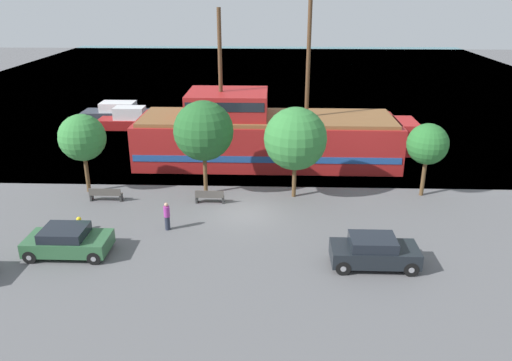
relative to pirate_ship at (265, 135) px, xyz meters
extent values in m
plane|color=#5B5B5E|center=(-0.92, -8.92, -2.00)|extent=(160.00, 160.00, 0.00)
plane|color=teal|center=(-0.92, 35.08, -2.00)|extent=(80.00, 80.00, 0.00)
cube|color=#A31E1E|center=(0.14, 0.00, -0.41)|extent=(18.58, 5.59, 3.18)
cube|color=#234C93|center=(0.14, 0.00, -0.88)|extent=(18.21, 5.67, 0.45)
cube|color=#A31E1E|center=(10.03, 0.00, 0.07)|extent=(1.40, 3.08, 2.22)
cube|color=brown|center=(0.14, 0.00, 1.31)|extent=(17.83, 5.14, 0.25)
cube|color=#A31E1E|center=(-2.64, 0.00, 2.30)|extent=(5.57, 4.47, 1.74)
cube|color=black|center=(-2.64, 0.00, 2.56)|extent=(5.29, 4.53, 0.63)
cylinder|color=#4C331E|center=(2.93, 0.00, 5.74)|extent=(0.28, 0.28, 8.62)
cylinder|color=#4C331E|center=(-3.11, 0.00, 5.10)|extent=(0.28, 0.28, 7.33)
cube|color=maroon|center=(-11.84, 8.86, -1.56)|extent=(6.70, 2.01, 0.87)
cube|color=silver|center=(-12.34, 8.86, -0.59)|extent=(2.68, 1.57, 1.08)
cube|color=black|center=(-11.54, 8.86, -0.59)|extent=(0.12, 1.41, 0.86)
cube|color=#2D333D|center=(-13.65, 11.69, -1.55)|extent=(8.00, 2.45, 0.90)
cube|color=silver|center=(-14.25, 11.69, -0.67)|extent=(3.20, 1.91, 0.86)
cube|color=black|center=(-13.29, 11.69, -0.67)|extent=(0.12, 1.72, 0.68)
cube|color=black|center=(5.30, -14.49, -1.37)|extent=(3.96, 1.75, 0.74)
cube|color=black|center=(5.18, -14.49, -0.76)|extent=(2.06, 1.57, 0.48)
cylinder|color=black|center=(6.80, -15.27, -1.65)|extent=(0.68, 0.22, 0.68)
cylinder|color=gray|center=(6.80, -15.27, -1.65)|extent=(0.26, 0.25, 0.26)
cylinder|color=black|center=(6.80, -13.70, -1.65)|extent=(0.68, 0.22, 0.68)
cylinder|color=gray|center=(6.80, -13.70, -1.65)|extent=(0.26, 0.25, 0.26)
cylinder|color=black|center=(3.80, -15.27, -1.65)|extent=(0.68, 0.22, 0.68)
cylinder|color=gray|center=(3.80, -15.27, -1.65)|extent=(0.26, 0.25, 0.26)
cylinder|color=black|center=(3.80, -13.70, -1.65)|extent=(0.68, 0.22, 0.68)
cylinder|color=gray|center=(3.80, -13.70, -1.65)|extent=(0.26, 0.25, 0.26)
cube|color=#2D5B38|center=(-9.12, -13.91, -1.41)|extent=(3.91, 1.94, 0.69)
cube|color=black|center=(-9.23, -13.91, -0.83)|extent=(2.04, 1.74, 0.46)
cylinder|color=black|center=(-7.61, -14.79, -1.68)|extent=(0.64, 0.22, 0.64)
cylinder|color=gray|center=(-7.61, -14.79, -1.68)|extent=(0.24, 0.25, 0.24)
cylinder|color=black|center=(-7.61, -13.03, -1.68)|extent=(0.64, 0.22, 0.64)
cylinder|color=gray|center=(-7.61, -13.03, -1.68)|extent=(0.24, 0.25, 0.24)
cylinder|color=black|center=(-10.63, -14.79, -1.68)|extent=(0.64, 0.22, 0.64)
cylinder|color=gray|center=(-10.63, -14.79, -1.68)|extent=(0.24, 0.25, 0.24)
cylinder|color=black|center=(-10.63, -13.03, -1.68)|extent=(0.64, 0.22, 0.64)
cylinder|color=gray|center=(-10.63, -13.03, -1.68)|extent=(0.24, 0.25, 0.24)
cylinder|color=yellow|center=(-9.54, -11.39, -1.71)|extent=(0.22, 0.22, 0.56)
sphere|color=yellow|center=(-9.54, -11.39, -1.36)|extent=(0.25, 0.25, 0.25)
cylinder|color=yellow|center=(-9.70, -11.39, -1.69)|extent=(0.10, 0.09, 0.09)
cylinder|color=yellow|center=(-9.38, -11.39, -1.69)|extent=(0.10, 0.09, 0.09)
cube|color=#4C4742|center=(-3.11, -7.58, -1.57)|extent=(1.69, 0.45, 0.05)
cube|color=#4C4742|center=(-3.11, -7.78, -1.35)|extent=(1.69, 0.06, 0.40)
cube|color=#2D2D2D|center=(-3.89, -7.58, -1.80)|extent=(0.12, 0.36, 0.40)
cube|color=#2D2D2D|center=(-2.33, -7.58, -1.80)|extent=(0.12, 0.36, 0.40)
cube|color=#4C4742|center=(-9.37, -7.48, -1.57)|extent=(1.91, 0.45, 0.05)
cube|color=#4C4742|center=(-9.37, -7.68, -1.35)|extent=(1.91, 0.06, 0.40)
cube|color=#2D2D2D|center=(-10.27, -7.48, -1.80)|extent=(0.12, 0.36, 0.40)
cube|color=#2D2D2D|center=(-8.47, -7.48, -1.80)|extent=(0.12, 0.36, 0.40)
cylinder|color=#232838|center=(-4.92, -11.15, -1.62)|extent=(0.27, 0.27, 0.76)
cylinder|color=#99338C|center=(-4.92, -11.15, -0.95)|extent=(0.32, 0.32, 0.58)
sphere|color=tan|center=(-4.92, -11.15, -0.56)|extent=(0.20, 0.20, 0.20)
cylinder|color=brown|center=(-10.93, -6.08, -0.84)|extent=(0.24, 0.24, 2.31)
sphere|color=#337A38|center=(-10.93, -6.08, 1.52)|extent=(2.84, 2.84, 2.84)
cylinder|color=brown|center=(-3.54, -6.11, -0.75)|extent=(0.24, 0.24, 2.50)
sphere|color=#235B28|center=(-3.54, -6.11, 2.03)|extent=(3.59, 3.59, 3.59)
cylinder|color=brown|center=(1.91, -6.42, -0.95)|extent=(0.24, 0.24, 2.09)
sphere|color=#337A38|center=(1.91, -6.42, 1.68)|extent=(3.73, 3.73, 3.73)
cylinder|color=brown|center=(9.80, -5.95, -0.87)|extent=(0.24, 0.24, 2.25)
sphere|color=#286B2D|center=(9.80, -5.95, 1.30)|extent=(2.46, 2.46, 2.46)
camera|label=1|loc=(0.61, -34.67, 10.06)|focal=35.00mm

